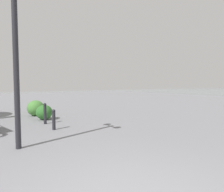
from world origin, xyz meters
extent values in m
cylinder|color=#232328|center=(3.67, 0.80, 2.05)|extent=(0.14, 0.14, 4.10)
cylinder|color=#232328|center=(5.23, -0.62, 0.33)|extent=(0.12, 0.12, 0.66)
sphere|color=#232328|center=(5.23, -0.62, 0.70)|extent=(0.13, 0.13, 0.13)
cylinder|color=#232328|center=(6.48, -0.64, 0.39)|extent=(0.12, 0.12, 0.79)
sphere|color=#232328|center=(6.48, -0.64, 0.83)|extent=(0.13, 0.13, 0.13)
ellipsoid|color=#387533|center=(10.32, -1.02, 0.30)|extent=(0.72, 0.65, 0.61)
ellipsoid|color=#2D6628|center=(7.50, -0.88, 0.35)|extent=(0.83, 0.75, 0.71)
ellipsoid|color=#477F38|center=(8.92, -0.81, 0.41)|extent=(0.97, 0.87, 0.82)
camera|label=1|loc=(-1.86, 1.57, 1.71)|focal=31.06mm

